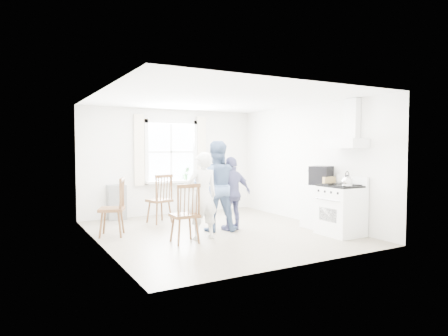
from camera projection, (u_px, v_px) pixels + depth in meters
room_shell at (218, 166)px, 7.76m from camera, size 4.62×5.12×2.64m
window_assembly at (171, 155)px, 9.89m from camera, size 1.88×0.24×1.70m
range_hood at (348, 135)px, 7.56m from camera, size 0.45×0.76×0.94m
shelf_unit at (117, 202)px, 9.16m from camera, size 0.40×0.30×0.80m
gas_stove at (341, 210)px, 7.55m from camera, size 0.68×0.76×1.12m
kettle at (347, 182)px, 7.21m from camera, size 0.20×0.20×0.28m
low_cabinet at (318, 206)px, 8.20m from camera, size 0.50×0.55×0.90m
stereo_stack at (321, 175)px, 8.13m from camera, size 0.54×0.52×0.38m
cardboard_box at (327, 181)px, 7.99m from camera, size 0.28×0.21×0.18m
windsor_chair_a at (162, 193)px, 8.67m from camera, size 0.55×0.54×1.09m
windsor_chair_b at (187, 207)px, 6.83m from camera, size 0.45×0.44×1.05m
windsor_chair_c at (118, 200)px, 7.49m from camera, size 0.60×0.60×1.10m
person_left at (202, 196)px, 7.19m from camera, size 0.59×0.59×1.58m
person_mid at (216, 186)px, 7.91m from camera, size 1.14×1.14×1.79m
person_right at (232, 193)px, 8.00m from camera, size 0.93×0.93×1.48m
potted_plant at (186, 173)px, 10.01m from camera, size 0.21×0.21×0.32m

